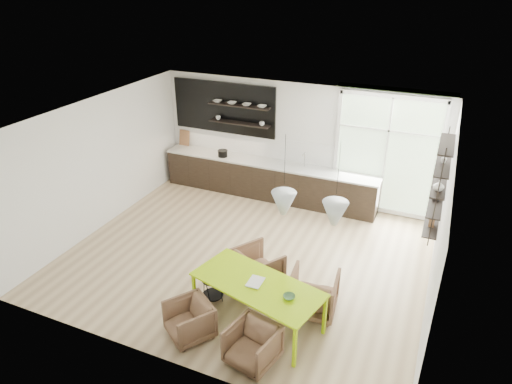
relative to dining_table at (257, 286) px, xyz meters
name	(u,v)px	position (x,y,z in m)	size (l,w,h in m)	color
room	(293,175)	(-0.38, 2.78, 0.74)	(7.02, 6.01, 2.91)	#D1B68C
kitchen_run	(265,174)	(-1.66, 4.37, -0.12)	(5.54, 0.69, 2.75)	black
right_shelving	(438,188)	(2.39, 2.86, 0.93)	(0.26, 1.22, 1.90)	black
dining_table	(257,286)	(0.00, 0.00, 0.00)	(2.29, 1.45, 0.77)	#9CD002
armchair_back_left	(257,268)	(-0.39, 0.90, -0.35)	(0.78, 0.81, 0.73)	brown
armchair_back_right	(313,293)	(0.76, 0.63, -0.36)	(0.78, 0.80, 0.73)	brown
armchair_front_left	(189,320)	(-0.86, -0.72, -0.41)	(0.66, 0.68, 0.62)	brown
armchair_front_right	(252,345)	(0.27, -0.82, -0.40)	(0.68, 0.70, 0.63)	brown
wire_stool	(212,287)	(-0.92, 0.17, -0.42)	(0.37, 0.37, 0.47)	black
table_book	(249,280)	(-0.16, 0.00, 0.07)	(0.23, 0.31, 0.03)	white
table_bowl	(289,297)	(0.58, -0.14, 0.08)	(0.19, 0.19, 0.06)	#4A7748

